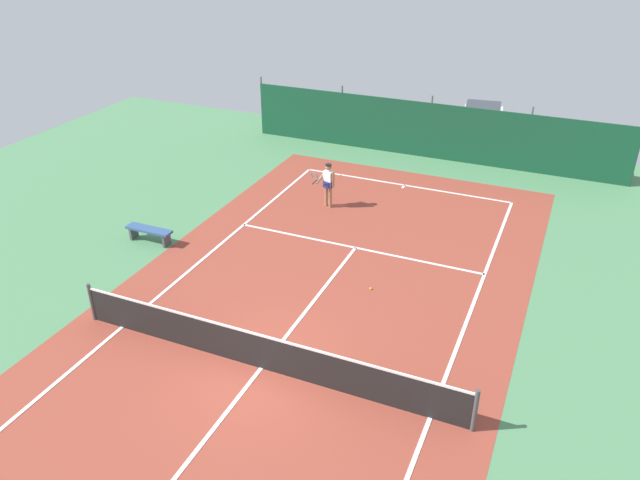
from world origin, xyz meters
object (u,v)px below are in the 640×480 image
Objects in this scene: tennis_player at (328,182)px; tennis_ball_midcourt at (340,175)px; tennis_ball_near_player at (371,289)px; courtside_bench at (149,232)px; parked_car at (481,124)px; tennis_net at (261,351)px.

tennis_player is 24.85× the size of tennis_ball_midcourt.
courtside_bench reaches higher than tennis_ball_near_player.
tennis_ball_near_player is at bearing -99.26° from parked_car.
courtside_bench is at bearing -178.87° from tennis_ball_near_player.
tennis_ball_near_player is (1.26, 4.28, -0.48)m from tennis_net.
tennis_ball_midcourt is 0.04× the size of courtside_bench.
parked_car reaches higher than tennis_ball_near_player.
tennis_player is 1.03× the size of courtside_bench.
tennis_player reaches higher than tennis_ball_midcourt.
tennis_player is 5.77m from tennis_ball_near_player.
courtside_bench is at bearing -115.25° from tennis_ball_midcourt.
tennis_player is at bearing -119.15° from parked_car.
parked_car reaches higher than courtside_bench.
tennis_ball_near_player is 0.02× the size of parked_car.
tennis_ball_midcourt is at bearing -57.79° from tennis_player.
parked_car is at bearing 88.20° from tennis_ball_near_player.
tennis_player is 3.09m from tennis_ball_midcourt.
tennis_player is 6.46m from courtside_bench.
tennis_player reaches higher than courtside_bench.
tennis_net is at bearing -102.76° from parked_car.
tennis_ball_midcourt is (-2.69, 11.80, -0.48)m from tennis_net.
tennis_ball_near_player is at bearing 1.13° from courtside_bench.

